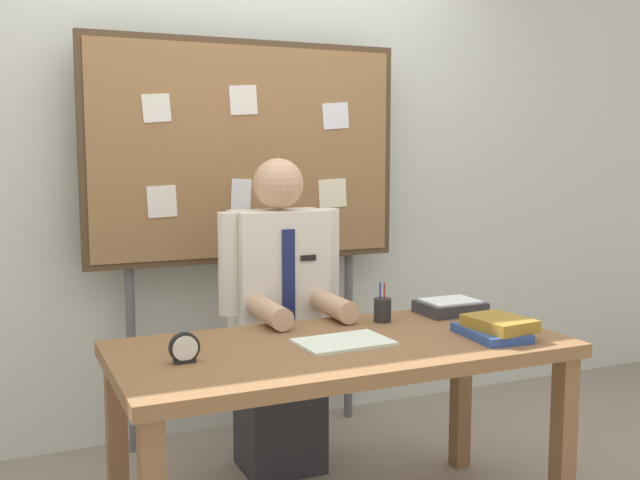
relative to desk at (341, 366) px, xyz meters
The scene contains 9 objects.
back_wall 1.44m from the desk, 90.00° to the left, with size 6.40×0.08×2.70m, color silver.
desk is the anchor object (origin of this frame).
person 0.61m from the desk, 90.00° to the left, with size 0.55×0.56×1.38m.
bulletin_board 1.28m from the desk, 90.00° to the left, with size 1.54×0.09×1.93m.
book_stack 0.59m from the desk, 17.05° to the right, with size 0.22×0.29×0.08m.
open_notebook 0.10m from the desk, 84.14° to the right, with size 0.33×0.22×0.01m, color silver.
desk_clock 0.59m from the desk, behind, with size 0.10×0.04×0.10m.
pen_holder 0.39m from the desk, 37.74° to the left, with size 0.07×0.07×0.16m.
paper_tray 0.68m from the desk, 21.25° to the left, with size 0.26×0.20×0.06m.
Camera 1 is at (-1.13, -2.34, 1.41)m, focal length 41.69 mm.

